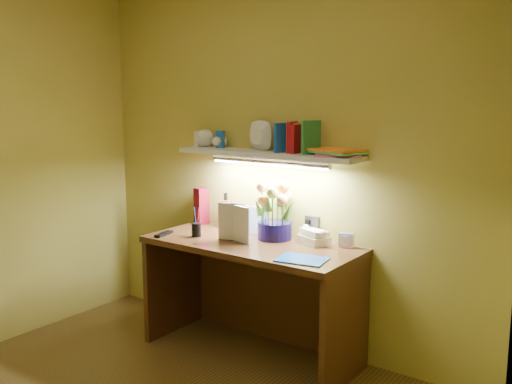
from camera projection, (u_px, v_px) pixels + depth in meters
desk at (251, 299)px, 3.68m from camera, size 1.40×0.60×0.75m
flower_bouquet at (275, 209)px, 3.68m from camera, size 0.26×0.26×0.39m
telephone at (314, 236)px, 3.57m from camera, size 0.22×0.19×0.11m
desk_clock at (347, 240)px, 3.49m from camera, size 0.10×0.06×0.09m
whisky_bottle at (226, 210)px, 4.01m from camera, size 0.08×0.08×0.25m
whisky_box at (202, 206)px, 4.13m from camera, size 0.11×0.11×0.26m
pen_cup at (196, 225)px, 3.76m from camera, size 0.07×0.07×0.15m
art_card at (253, 220)px, 3.83m from camera, size 0.19×0.06×0.19m
tv_remote at (164, 234)px, 3.80m from camera, size 0.08×0.17×0.02m
blue_folder at (302, 259)px, 3.22m from camera, size 0.31×0.25×0.01m
desk_book_a at (218, 221)px, 3.68m from camera, size 0.18×0.08×0.25m
desk_book_b at (232, 222)px, 3.67m from camera, size 0.17×0.06×0.23m
wall_shelf at (268, 149)px, 3.66m from camera, size 1.32×0.32×0.24m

